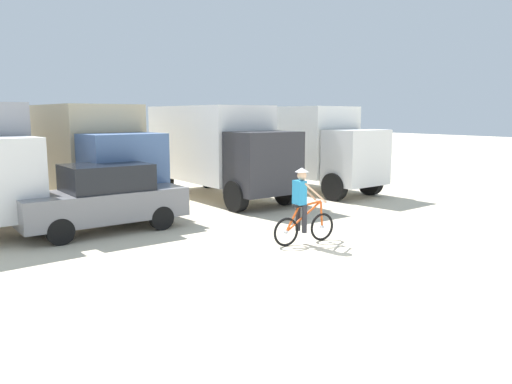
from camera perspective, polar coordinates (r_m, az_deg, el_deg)
The scene contains 6 objects.
ground_plane at distance 9.98m, azimuth 9.58°, elevation -8.91°, with size 120.00×120.00×0.00m, color beige.
box_truck_tan_camper at distance 17.40m, azimuth -19.04°, elevation 4.58°, with size 3.21×7.00×3.35m.
box_truck_avon_van at distance 18.26m, azimuth -4.54°, elevation 5.21°, with size 2.85×6.90×3.35m.
box_truck_white_box at distance 20.28m, azimuth 5.26°, elevation 5.56°, with size 3.13×6.98×3.35m.
sedan_parked at distance 13.54m, azimuth -17.14°, elevation -0.65°, with size 4.33×2.08×1.76m.
cyclist_orange_shirt at distance 11.70m, azimuth 5.40°, elevation -1.92°, with size 1.73×0.52×1.82m.
Camera 1 is at (-6.41, -7.03, 3.02)m, focal length 34.78 mm.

